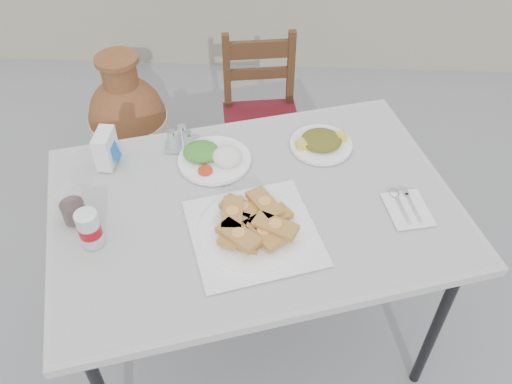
# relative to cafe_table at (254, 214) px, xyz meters

# --- Properties ---
(ground) EXTENTS (80.00, 80.00, 0.00)m
(ground) POSITION_rel_cafe_table_xyz_m (0.01, -0.12, -0.78)
(ground) COLOR slate
(ground) RESTS_ON ground
(cafe_table) EXTENTS (1.59, 1.30, 0.84)m
(cafe_table) POSITION_rel_cafe_table_xyz_m (0.00, 0.00, 0.00)
(cafe_table) COLOR black
(cafe_table) RESTS_ON ground
(pide_plate) EXTENTS (0.51, 0.51, 0.08)m
(pide_plate) POSITION_rel_cafe_table_xyz_m (0.01, -0.14, 0.10)
(pide_plate) COLOR white
(pide_plate) RESTS_ON cafe_table
(salad_rice_plate) EXTENTS (0.27, 0.27, 0.07)m
(salad_rice_plate) POSITION_rel_cafe_table_xyz_m (-0.16, 0.21, 0.08)
(salad_rice_plate) COLOR white
(salad_rice_plate) RESTS_ON cafe_table
(salad_chopped_plate) EXTENTS (0.24, 0.24, 0.05)m
(salad_chopped_plate) POSITION_rel_cafe_table_xyz_m (0.24, 0.32, 0.08)
(salad_chopped_plate) COLOR white
(salad_chopped_plate) RESTS_ON cafe_table
(soda_can) EXTENTS (0.07, 0.07, 0.13)m
(soda_can) POSITION_rel_cafe_table_xyz_m (-0.50, -0.20, 0.12)
(soda_can) COLOR silver
(soda_can) RESTS_ON cafe_table
(cola_glass) EXTENTS (0.09, 0.09, 0.12)m
(cola_glass) POSITION_rel_cafe_table_xyz_m (-0.59, -0.11, 0.11)
(cola_glass) COLOR white
(cola_glass) RESTS_ON cafe_table
(napkin_holder) EXTENTS (0.07, 0.11, 0.13)m
(napkin_holder) POSITION_rel_cafe_table_xyz_m (-0.55, 0.18, 0.13)
(napkin_holder) COLOR white
(napkin_holder) RESTS_ON cafe_table
(condiment_caddy) EXTENTS (0.12, 0.10, 0.09)m
(condiment_caddy) POSITION_rel_cafe_table_xyz_m (-0.29, 0.29, 0.09)
(condiment_caddy) COLOR silver
(condiment_caddy) RESTS_ON cafe_table
(cutlery_napkin) EXTENTS (0.17, 0.20, 0.01)m
(cutlery_napkin) POSITION_rel_cafe_table_xyz_m (0.52, 0.01, 0.06)
(cutlery_napkin) COLOR white
(cutlery_napkin) RESTS_ON cafe_table
(chair) EXTENTS (0.44, 0.44, 0.87)m
(chair) POSITION_rel_cafe_table_xyz_m (-0.02, 1.00, -0.33)
(chair) COLOR #34190E
(chair) RESTS_ON ground
(terracotta_urn) EXTENTS (0.43, 0.43, 0.75)m
(terracotta_urn) POSITION_rel_cafe_table_xyz_m (-0.75, 1.06, -0.43)
(terracotta_urn) COLOR brown
(terracotta_urn) RESTS_ON ground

